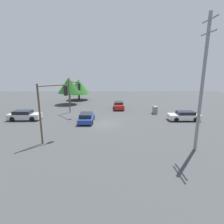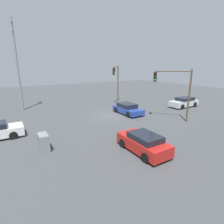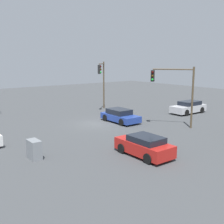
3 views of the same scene
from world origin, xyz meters
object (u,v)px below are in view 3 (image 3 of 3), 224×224
Objects in this scene: traffic_signal_main at (175,86)px; traffic_signal_cross at (102,77)px; sedan_blue at (120,116)px; sedan_silver at (188,107)px; electrical_cabinet at (34,150)px; sedan_red at (144,146)px.

traffic_signal_cross is (-11.52, -0.06, 0.18)m from traffic_signal_main.
sedan_silver is at bearing 172.33° from sedan_blue.
traffic_signal_main reaches higher than electrical_cabinet.
sedan_silver is 8.24m from traffic_signal_main.
sedan_red is at bearing 59.90° from sedan_blue.
traffic_signal_main is at bearing 27.73° from sedan_red.
sedan_blue reaches higher than electrical_cabinet.
traffic_signal_cross is at bearing 63.62° from sedan_red.
sedan_blue is 0.93× the size of sedan_silver.
traffic_signal_cross is at bearing -111.12° from sedan_blue.
sedan_red is 9.39m from traffic_signal_main.
sedan_blue is 8.02m from traffic_signal_cross.
traffic_signal_main is (4.75, 2.68, 3.25)m from sedan_blue.
sedan_silver is at bearing 100.23° from electrical_cabinet.
traffic_signal_main is 4.52× the size of electrical_cabinet.
traffic_signal_main is 0.94× the size of traffic_signal_cross.
sedan_silver reaches higher than sedan_red.
sedan_silver reaches higher than electrical_cabinet.
traffic_signal_main reaches higher than sedan_blue.
traffic_signal_cross is at bearing -37.90° from traffic_signal_main.
sedan_blue is 0.76× the size of traffic_signal_main.
sedan_blue is 0.72× the size of traffic_signal_cross.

